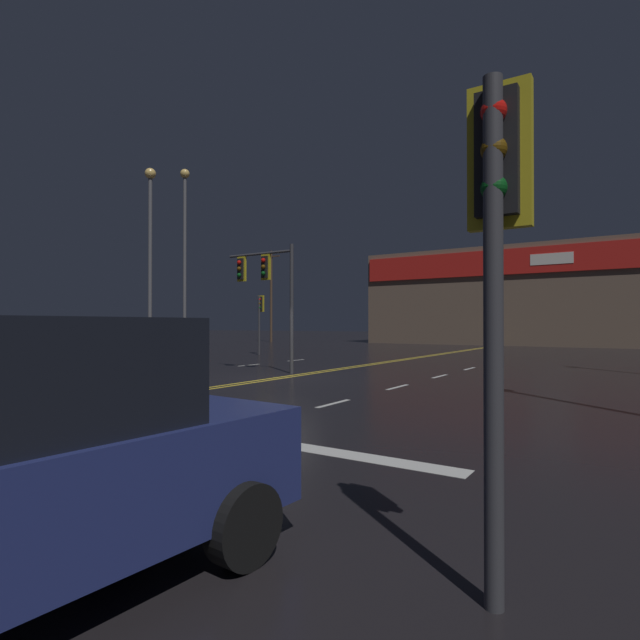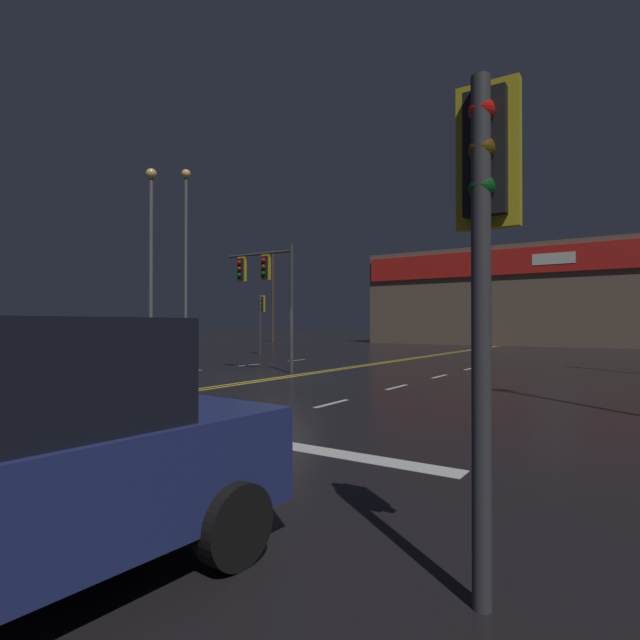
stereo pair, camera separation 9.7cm
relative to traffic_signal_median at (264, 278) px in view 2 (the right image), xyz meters
The scene contains 9 objects.
ground_plane 4.37m from the traffic_signal_median, 39.73° to the right, with size 200.00×200.00×0.00m, color black.
road_markings 5.30m from the traffic_signal_median, 47.07° to the right, with size 13.13×60.00×0.01m.
traffic_signal_median is the anchor object (origin of this frame).
traffic_signal_corner_northwest 10.93m from the traffic_signal_median, 130.56° to the left, with size 0.42×0.36×3.58m.
traffic_signal_corner_southeast 16.33m from the traffic_signal_median, 45.24° to the right, with size 0.42×0.36×3.47m.
streetlight_near_right 12.89m from the traffic_signal_median, 151.96° to the left, with size 0.56×0.56×11.25m.
streetlight_far_left 9.63m from the traffic_signal_median, 168.66° to the left, with size 0.56×0.56×9.92m.
building_backdrop 33.95m from the traffic_signal_median, 86.86° to the left, with size 24.63×10.23×8.62m.
utility_pole_row 26.56m from the traffic_signal_median, 79.75° to the left, with size 47.81×0.26×11.81m.
Camera 2 is at (10.50, -13.39, 1.83)m, focal length 28.00 mm.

